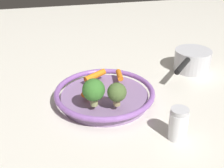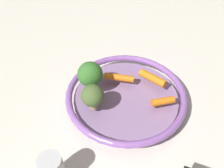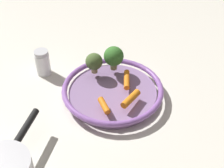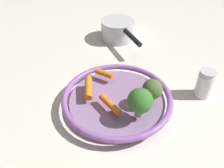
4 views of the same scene
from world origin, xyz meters
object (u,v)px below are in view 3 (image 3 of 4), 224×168
broccoli_floret_large (114,57)px  salt_shaker (43,63)px  serving_bowl (113,92)px  broccoli_floret_small (94,62)px  baby_carrot_left (131,99)px  baby_carrot_back (126,79)px  baby_carrot_center (104,106)px

broccoli_floret_large → salt_shaker: bearing=144.0°
broccoli_floret_large → serving_bowl: bearing=-120.6°
serving_bowl → broccoli_floret_small: size_ratio=4.56×
serving_bowl → broccoli_floret_large: size_ratio=3.85×
baby_carrot_left → baby_carrot_back: (0.03, 0.08, -0.00)m
serving_bowl → baby_carrot_back: size_ratio=3.98×
baby_carrot_back → salt_shaker: bearing=132.2°
broccoli_floret_small → broccoli_floret_large: 0.06m
baby_carrot_left → broccoli_floret_small: bearing=99.9°
baby_carrot_center → salt_shaker: (-0.07, 0.26, -0.01)m
salt_shaker → baby_carrot_left: bearing=-61.9°
baby_carrot_back → broccoli_floret_small: broccoli_floret_small is taller
baby_carrot_back → broccoli_floret_small: (-0.06, 0.08, 0.03)m
broccoli_floret_small → baby_carrot_center: bearing=-107.0°
serving_bowl → baby_carrot_center: 0.09m
baby_carrot_left → salt_shaker: bearing=118.1°
serving_bowl → baby_carrot_left: baby_carrot_left is taller
baby_carrot_left → salt_shaker: size_ratio=0.88×
baby_carrot_center → baby_carrot_back: size_ratio=0.74×
baby_carrot_center → salt_shaker: size_ratio=0.65×
baby_carrot_center → broccoli_floret_large: broccoli_floret_large is taller
broccoli_floret_small → baby_carrot_left: bearing=-80.1°
serving_bowl → broccoli_floret_small: (-0.01, 0.08, 0.05)m
baby_carrot_center → baby_carrot_back: 0.12m
baby_carrot_center → baby_carrot_left: (0.07, -0.01, 0.00)m
serving_bowl → baby_carrot_back: (0.04, 0.00, 0.03)m
serving_bowl → salt_shaker: bearing=123.7°
baby_carrot_back → broccoli_floret_small: size_ratio=1.15×
broccoli_floret_small → baby_carrot_back: bearing=-53.8°
broccoli_floret_small → salt_shaker: broccoli_floret_small is taller
baby_carrot_back → broccoli_floret_large: size_ratio=0.97×
baby_carrot_left → broccoli_floret_large: size_ratio=0.96×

